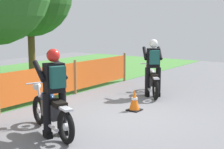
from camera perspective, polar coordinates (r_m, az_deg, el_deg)
The scene contains 7 objects.
ground at distance 7.69m, azimuth 0.45°, elevation -7.47°, with size 24.00×24.00×0.02m, color slate.
barrier_fence at distance 9.12m, azimuth -12.13°, elevation -1.48°, with size 8.34×0.08×1.05m.
motorcycle_lead at distance 6.63m, azimuth -10.55°, elevation -6.15°, with size 0.93×1.88×0.94m.
motorcycle_trailing at distance 9.99m, azimuth 6.87°, elevation -1.04°, with size 1.56×1.25×0.90m.
rider_lead at distance 6.32m, azimuth -9.93°, elevation -2.27°, with size 0.68×0.78×1.69m.
rider_trailing at distance 9.72m, azimuth 7.14°, elevation 1.73°, with size 0.78×0.74×1.69m.
traffic_cone at distance 8.21m, azimuth 3.90°, elevation -4.48°, with size 0.32×0.32×0.53m.
Camera 1 is at (-6.05, -4.21, 2.18)m, focal length 52.86 mm.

